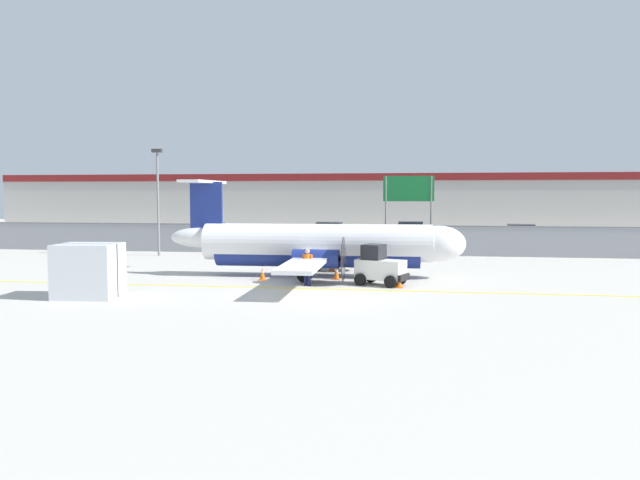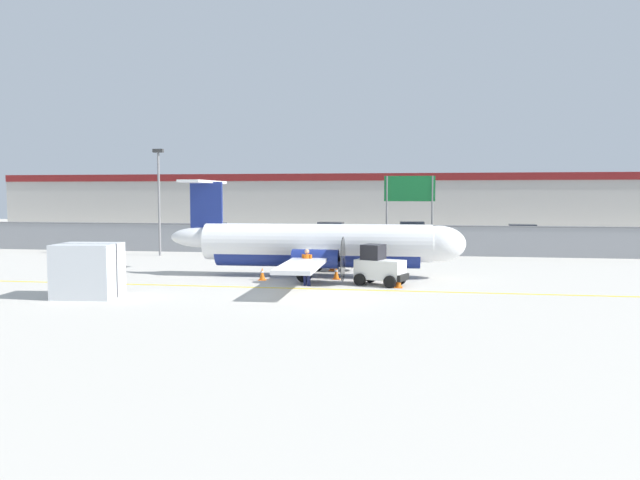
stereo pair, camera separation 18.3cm
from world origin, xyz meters
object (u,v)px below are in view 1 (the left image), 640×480
object	(u,v)px
parked_car_2	(409,230)
parked_car_3	(519,234)
traffic_cone_far_left	(332,265)
parked_car_1	(328,231)
apron_light_pole	(158,193)
cargo_container	(88,271)
parked_car_0	(209,232)
baggage_tug	(379,267)
commuter_airplane	(322,245)
traffic_cone_near_right	(336,273)
traffic_cone_far_right	(262,274)
ground_crew_worker	(307,265)
traffic_cone_near_left	(399,281)
highway_sign	(409,195)

from	to	relation	value
parked_car_2	parked_car_3	size ratio (longest dim) A/B	0.99
traffic_cone_far_left	parked_car_3	size ratio (longest dim) A/B	0.15
parked_car_1	apron_light_pole	distance (m)	18.07
cargo_container	parked_car_3	bearing A→B (deg)	48.82
traffic_cone_far_left	parked_car_0	distance (m)	23.27
parked_car_1	apron_light_pole	bearing A→B (deg)	59.31
baggage_tug	commuter_airplane	bearing A→B (deg)	160.90
traffic_cone_near_right	commuter_airplane	bearing A→B (deg)	132.14
traffic_cone_far_right	commuter_airplane	bearing A→B (deg)	34.46
ground_crew_worker	traffic_cone_near_right	size ratio (longest dim) A/B	2.66
ground_crew_worker	traffic_cone_far_right	bearing A→B (deg)	82.09
traffic_cone_far_left	parked_car_2	size ratio (longest dim) A/B	0.15
baggage_tug	traffic_cone_far_left	bearing A→B (deg)	141.04
traffic_cone_far_right	parked_car_0	distance (m)	25.49
traffic_cone_near_right	apron_light_pole	bearing A→B (deg)	143.87
parked_car_2	parked_car_3	world-z (taller)	same
traffic_cone_near_left	apron_light_pole	distance (m)	21.08
cargo_container	traffic_cone_far_left	size ratio (longest dim) A/B	4.04
parked_car_3	ground_crew_worker	bearing A→B (deg)	67.95
parked_car_0	highway_sign	size ratio (longest dim) A/B	0.80
baggage_tug	cargo_container	size ratio (longest dim) A/B	0.99
traffic_cone_near_left	parked_car_0	world-z (taller)	parked_car_0
traffic_cone_near_left	parked_car_0	xyz separation A→B (m)	(-17.36, 24.54, 0.58)
commuter_airplane	apron_light_pole	xyz separation A→B (m)	(-12.71, 8.96, 2.70)
traffic_cone_near_left	parked_car_3	bearing A→B (deg)	70.38
ground_crew_worker	cargo_container	xyz separation A→B (m)	(-8.27, -4.56, 0.15)
traffic_cone_near_right	parked_car_0	bearing A→B (deg)	122.59
traffic_cone_far_left	parked_car_1	size ratio (longest dim) A/B	0.15
traffic_cone_far_left	apron_light_pole	size ratio (longest dim) A/B	0.09
commuter_airplane	ground_crew_worker	xyz separation A→B (m)	(-0.19, -3.29, -0.65)
baggage_tug	highway_sign	size ratio (longest dim) A/B	0.47
commuter_airplane	apron_light_pole	bearing A→B (deg)	143.39
baggage_tug	traffic_cone_near_left	distance (m)	1.29
traffic_cone_far_left	cargo_container	bearing A→B (deg)	-130.19
cargo_container	commuter_airplane	bearing A→B (deg)	37.13
parked_car_0	traffic_cone_far_left	bearing A→B (deg)	132.91
traffic_cone_near_right	parked_car_1	xyz separation A→B (m)	(-3.99, 24.84, 0.58)
cargo_container	parked_car_0	size ratio (longest dim) A/B	0.59
apron_light_pole	highway_sign	bearing A→B (deg)	15.11
traffic_cone_far_right	parked_car_2	xyz separation A→B (m)	(6.70, 28.34, 0.58)
traffic_cone_far_left	traffic_cone_far_right	distance (m)	5.09
apron_light_pole	highway_sign	xyz separation A→B (m)	(16.85, 4.55, -0.16)
traffic_cone_far_right	parked_car_0	world-z (taller)	parked_car_0
traffic_cone_near_left	traffic_cone_near_right	size ratio (longest dim) A/B	1.00
traffic_cone_far_right	baggage_tug	bearing A→B (deg)	-6.90
traffic_cone_near_left	parked_car_2	world-z (taller)	parked_car_2
baggage_tug	apron_light_pole	distance (m)	19.83
parked_car_0	apron_light_pole	world-z (taller)	apron_light_pole
parked_car_1	commuter_airplane	bearing A→B (deg)	99.45
commuter_airplane	parked_car_2	size ratio (longest dim) A/B	3.73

